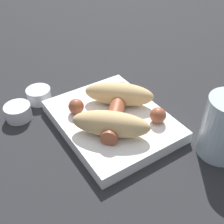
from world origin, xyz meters
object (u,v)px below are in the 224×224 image
(food_tray, at_px, (112,121))
(sausage, at_px, (116,111))
(condiment_cup_near, at_px, (39,96))
(condiment_cup_far, at_px, (18,113))
(bread_roll, at_px, (115,108))

(food_tray, distance_m, sausage, 0.03)
(condiment_cup_near, distance_m, condiment_cup_far, 0.07)
(bread_roll, height_order, condiment_cup_near, bread_roll)
(food_tray, relative_size, bread_roll, 1.22)
(bread_roll, xyz_separation_m, condiment_cup_far, (-0.13, -0.15, -0.04))
(food_tray, relative_size, condiment_cup_near, 4.54)
(condiment_cup_near, bearing_deg, sausage, 29.90)
(food_tray, bearing_deg, condiment_cup_far, -130.28)
(sausage, bearing_deg, food_tray, -143.30)
(condiment_cup_far, bearing_deg, bread_roll, 48.61)
(bread_roll, bearing_deg, sausage, 95.96)
(sausage, bearing_deg, bread_roll, -84.04)
(condiment_cup_near, height_order, condiment_cup_far, same)
(condiment_cup_near, relative_size, condiment_cup_far, 1.00)
(food_tray, relative_size, condiment_cup_far, 4.54)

